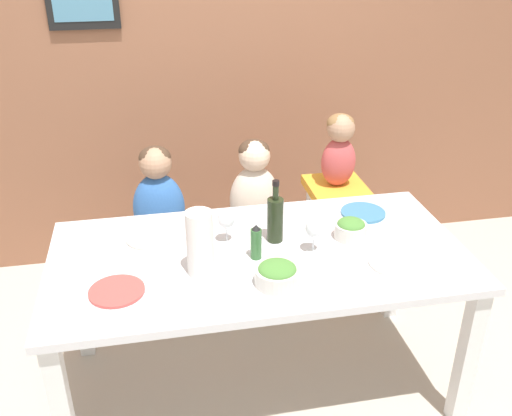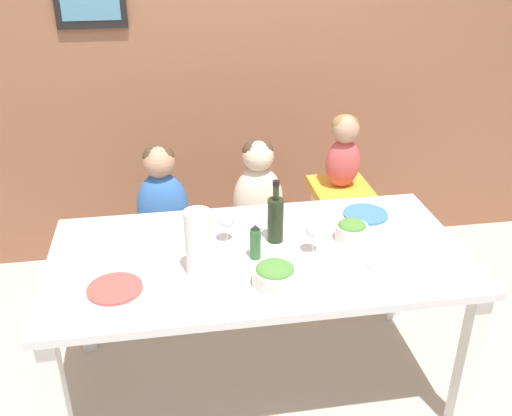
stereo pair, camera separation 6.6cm
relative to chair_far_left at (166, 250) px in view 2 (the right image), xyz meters
The scene contains 20 objects.
ground_plane 0.87m from the chair_far_left, 59.22° to the right, with size 14.00×14.00×0.00m, color #BCB2A3.
wall_back 1.24m from the chair_far_left, 59.15° to the left, with size 10.00×0.09×2.70m.
dining_table 0.82m from the chair_far_left, 59.22° to the right, with size 1.77×0.89×0.73m.
chair_far_left is the anchor object (origin of this frame).
chair_far_center 0.51m from the chair_far_left, ahead, with size 0.37×0.41×0.45m.
chair_right_highchair 0.98m from the chair_far_left, ahead, with size 0.31×0.35×0.69m.
person_child_left 0.34m from the chair_far_left, 90.00° to the left, with size 0.27×0.20×0.53m.
person_child_center 0.61m from the chair_far_left, ahead, with size 0.27×0.20×0.53m.
person_baby_right 1.11m from the chair_far_left, ahead, with size 0.19×0.15×0.40m.
wine_bottle 0.89m from the chair_far_left, 49.86° to the right, with size 0.07×0.07×0.29m.
paper_towel_roll 0.93m from the chair_far_left, 79.67° to the right, with size 0.11×0.11×0.27m.
wine_glass_near 1.05m from the chair_far_left, 48.28° to the right, with size 0.07×0.07×0.15m.
wine_glass_far 0.77m from the chair_far_left, 63.23° to the right, with size 0.07×0.07×0.15m.
salad_bowl_large 1.08m from the chair_far_left, 65.10° to the right, with size 0.18×0.18×0.09m.
salad_bowl_small 1.11m from the chair_far_left, 37.15° to the right, with size 0.14×0.14×0.09m.
dinner_plate_front_left 0.94m from the chair_far_left, 102.55° to the right, with size 0.21×0.21×0.01m.
dinner_plate_back_left 0.59m from the chair_far_left, 96.51° to the right, with size 0.21×0.21×0.01m.
dinner_plate_back_right 1.11m from the chair_far_left, 23.50° to the right, with size 0.21×0.21×0.01m.
dinner_plate_front_right 1.32m from the chair_far_left, 43.09° to the right, with size 0.21×0.21×0.01m.
condiment_bottle_hot_sauce 0.91m from the chair_far_left, 61.81° to the right, with size 0.05×0.05×0.16m.
Camera 2 is at (-0.34, -2.04, 2.01)m, focal length 40.00 mm.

